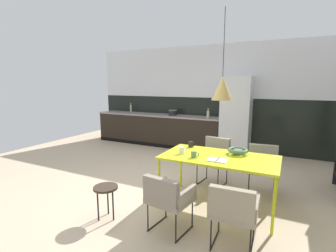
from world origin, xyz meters
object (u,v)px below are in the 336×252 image
(armchair_facing_counter, at_px, (167,195))
(dining_table, at_px, (219,160))
(armchair_by_stool, at_px, (215,155))
(armchair_near_window, at_px, (233,207))
(armchair_head_of_table, at_px, (263,163))
(mug_short_terracotta, at_px, (182,150))
(open_book, at_px, (217,160))
(bottle_spice_small, at_px, (208,115))
(fruit_bowl, at_px, (238,151))
(refrigerator_column, at_px, (236,116))
(mug_wide_latte, at_px, (194,154))
(side_stool, at_px, (106,190))
(cooking_pot, at_px, (173,113))
(bottle_vinegar_dark, at_px, (131,108))
(pendant_lamp_over_table_near, at_px, (222,89))
(mug_white_ceramic, at_px, (191,144))

(armchair_facing_counter, bearing_deg, dining_table, 75.23)
(armchair_by_stool, bearing_deg, armchair_near_window, 121.02)
(armchair_head_of_table, height_order, mug_short_terracotta, mug_short_terracotta)
(armchair_facing_counter, bearing_deg, open_book, 68.34)
(dining_table, bearing_deg, mug_short_terracotta, -168.21)
(mug_short_terracotta, relative_size, bottle_spice_small, 0.46)
(armchair_near_window, relative_size, fruit_bowl, 2.56)
(dining_table, bearing_deg, refrigerator_column, 96.81)
(mug_wide_latte, bearing_deg, open_book, 1.84)
(dining_table, relative_size, mug_wide_latte, 13.44)
(armchair_facing_counter, height_order, side_stool, armchair_facing_counter)
(dining_table, bearing_deg, cooking_pot, 125.96)
(open_book, relative_size, bottle_vinegar_dark, 0.86)
(mug_short_terracotta, height_order, side_stool, mug_short_terracotta)
(refrigerator_column, xyz_separation_m, dining_table, (0.35, -2.91, -0.28))
(mug_wide_latte, xyz_separation_m, pendant_lamp_over_table_near, (0.31, 0.24, 0.91))
(armchair_facing_counter, bearing_deg, mug_wide_latte, 92.26)
(mug_short_terracotta, xyz_separation_m, pendant_lamp_over_table_near, (0.53, 0.14, 0.90))
(fruit_bowl, bearing_deg, armchair_head_of_table, 61.83)
(dining_table, height_order, armchair_near_window, dining_table)
(armchair_near_window, xyz_separation_m, open_book, (-0.36, 0.68, 0.27))
(armchair_facing_counter, relative_size, open_book, 2.90)
(mug_wide_latte, relative_size, bottle_spice_small, 0.44)
(open_book, distance_m, pendant_lamp_over_table_near, 0.97)
(armchair_head_of_table, xyz_separation_m, mug_white_ceramic, (-1.07, -0.50, 0.30))
(dining_table, distance_m, open_book, 0.20)
(dining_table, height_order, side_stool, dining_table)
(armchair_by_stool, distance_m, bottle_spice_small, 2.05)
(bottle_spice_small, distance_m, pendant_lamp_over_table_near, 2.93)
(fruit_bowl, xyz_separation_m, mug_wide_latte, (-0.52, -0.45, -0.01))
(refrigerator_column, bearing_deg, fruit_bowl, -78.19)
(dining_table, distance_m, armchair_facing_counter, 1.01)
(armchair_facing_counter, xyz_separation_m, mug_wide_latte, (0.07, 0.70, 0.32))
(open_book, distance_m, mug_white_ceramic, 0.77)
(armchair_head_of_table, bearing_deg, pendant_lamp_over_table_near, 49.52)
(armchair_head_of_table, distance_m, mug_short_terracotta, 1.44)
(side_stool, relative_size, pendant_lamp_over_table_near, 0.37)
(pendant_lamp_over_table_near, bearing_deg, side_stool, -140.55)
(bottle_vinegar_dark, height_order, side_stool, bottle_vinegar_dark)
(bottle_vinegar_dark, bearing_deg, cooking_pot, -4.60)
(pendant_lamp_over_table_near, bearing_deg, refrigerator_column, 96.89)
(open_book, bearing_deg, bottle_spice_small, 109.73)
(dining_table, bearing_deg, armchair_head_of_table, 57.63)
(mug_short_terracotta, xyz_separation_m, side_stool, (-0.70, -0.88, -0.41))
(side_stool, bearing_deg, armchair_head_of_table, 45.80)
(armchair_facing_counter, height_order, bottle_spice_small, bottle_spice_small)
(armchair_near_window, xyz_separation_m, cooking_pot, (-2.50, 3.79, 0.48))
(open_book, relative_size, cooking_pot, 1.05)
(cooking_pot, bearing_deg, side_stool, -77.35)
(bottle_vinegar_dark, bearing_deg, mug_wide_latte, -44.26)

